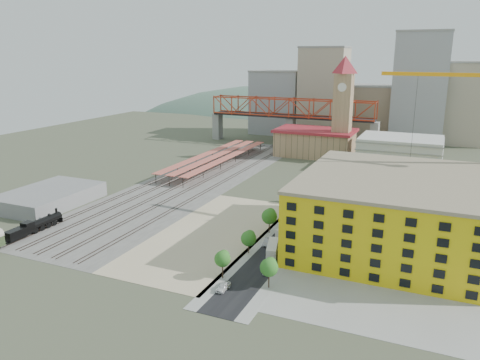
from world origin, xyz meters
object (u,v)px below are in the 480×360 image
at_px(clock_tower, 343,98).
at_px(site_trailer_a, 272,248).
at_px(locomotive, 37,225).
at_px(car_0, 223,287).
at_px(site_trailer_b, 289,230).
at_px(site_trailer_d, 305,213).
at_px(construction_building, 391,211).
at_px(site_trailer_c, 294,225).

distance_m(clock_tower, site_trailer_a, 120.91).
height_order(locomotive, car_0, locomotive).
bearing_deg(locomotive, site_trailer_b, 21.78).
relative_size(clock_tower, locomotive, 2.59).
xyz_separation_m(clock_tower, site_trailer_d, (8.00, -88.43, -27.34)).
bearing_deg(site_trailer_b, site_trailer_a, -75.05).
bearing_deg(car_0, construction_building, 56.53).
bearing_deg(car_0, clock_tower, 94.59).
bearing_deg(construction_building, site_trailer_b, -171.05).
distance_m(site_trailer_a, site_trailer_c, 18.32).
bearing_deg(site_trailer_b, site_trailer_d, 104.95).
bearing_deg(construction_building, site_trailer_d, 156.02).
bearing_deg(site_trailer_a, locomotive, 176.40).
xyz_separation_m(site_trailer_a, site_trailer_d, (0.00, 29.05, 0.09)).
bearing_deg(site_trailer_c, site_trailer_b, -97.89).
bearing_deg(clock_tower, site_trailer_c, -85.39).
bearing_deg(site_trailer_d, site_trailer_b, -85.47).
xyz_separation_m(site_trailer_b, site_trailer_d, (0.00, 15.66, 0.01)).
height_order(clock_tower, site_trailer_c, clock_tower).
height_order(site_trailer_c, car_0, site_trailer_c).
bearing_deg(site_trailer_a, construction_building, 19.19).
bearing_deg(locomotive, site_trailer_a, 11.13).
xyz_separation_m(site_trailer_d, car_0, (-3.00, -51.46, -0.59)).
height_order(construction_building, site_trailer_d, construction_building).
bearing_deg(construction_building, site_trailer_a, -146.07).
distance_m(clock_tower, car_0, 142.74).
distance_m(construction_building, locomotive, 97.21).
bearing_deg(site_trailer_a, car_0, -112.36).
height_order(site_trailer_c, site_trailer_d, site_trailer_d).
xyz_separation_m(locomotive, site_trailer_b, (66.00, 26.38, -0.53)).
distance_m(site_trailer_a, site_trailer_b, 13.39).
height_order(locomotive, site_trailer_a, locomotive).
distance_m(site_trailer_b, site_trailer_c, 4.92).
distance_m(clock_tower, site_trailer_c, 103.20).
bearing_deg(construction_building, car_0, -126.01).
bearing_deg(locomotive, site_trailer_d, 32.49).
bearing_deg(site_trailer_b, locomotive, -143.27).
distance_m(site_trailer_c, site_trailer_d, 10.74).
relative_size(site_trailer_d, car_0, 2.20).
xyz_separation_m(site_trailer_a, site_trailer_c, (0.00, 18.32, 0.01)).
relative_size(locomotive, site_trailer_c, 2.16).
relative_size(site_trailer_b, car_0, 2.18).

